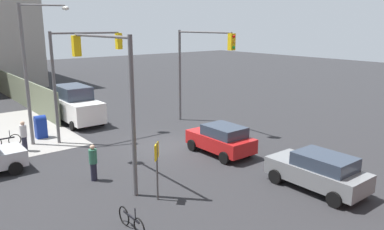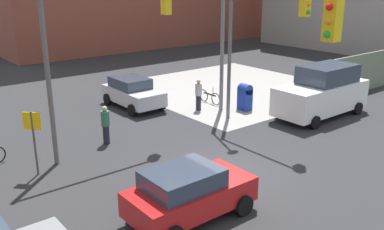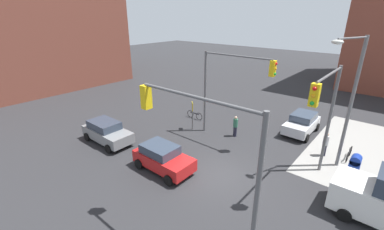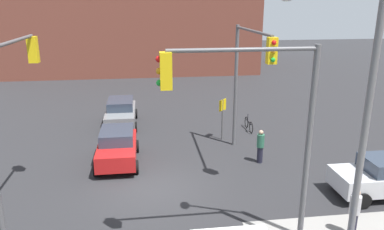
{
  "view_description": "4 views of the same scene",
  "coord_description": "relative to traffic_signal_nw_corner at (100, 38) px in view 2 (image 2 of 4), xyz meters",
  "views": [
    {
      "loc": [
        -17.08,
        11.55,
        6.85
      ],
      "look_at": [
        -2.74,
        0.14,
        2.42
      ],
      "focal_mm": 35.0,
      "sensor_mm": 36.0,
      "label": 1
    },
    {
      "loc": [
        -9.85,
        -10.54,
        6.82
      ],
      "look_at": [
        -1.15,
        0.36,
        2.34
      ],
      "focal_mm": 40.0,
      "sensor_mm": 36.0,
      "label": 2
    },
    {
      "loc": [
        7.23,
        -10.99,
        9.04
      ],
      "look_at": [
        -3.02,
        1.15,
        2.76
      ],
      "focal_mm": 24.0,
      "sensor_mm": 36.0,
      "label": 3
    },
    {
      "loc": [
        14.41,
        -0.34,
        7.64
      ],
      "look_at": [
        -2.45,
        1.89,
        2.45
      ],
      "focal_mm": 35.0,
      "sensor_mm": 36.0,
      "label": 4
    }
  ],
  "objects": [
    {
      "name": "sedan_red",
      "position": [
        -0.59,
        -6.23,
        -3.8
      ],
      "size": [
        3.84,
        2.02,
        1.62
      ],
      "color": "#B21919",
      "rests_on": "ground"
    },
    {
      "name": "pedestrian_waiting",
      "position": [
        6.55,
        2.0,
        -3.75
      ],
      "size": [
        0.36,
        0.36,
        1.71
      ],
      "rotation": [
        0.0,
        0.0,
        0.97
      ],
      "color": "#B2B2B7",
      "rests_on": "ground"
    },
    {
      "name": "pedestrian_crossing",
      "position": [
        0.35,
        0.7,
        -3.76
      ],
      "size": [
        0.36,
        0.36,
        1.69
      ],
      "rotation": [
        0.0,
        0.0,
        1.94
      ],
      "color": "#2D664C",
      "rests_on": "ground"
    },
    {
      "name": "ground_plane",
      "position": [
        2.35,
        -4.5,
        -4.64
      ],
      "size": [
        120.0,
        120.0,
        0.0
      ],
      "primitive_type": "plane",
      "color": "#28282B"
    },
    {
      "name": "traffic_signal_ne_corner",
      "position": [
        6.85,
        -1.72,
        -0.06
      ],
      "size": [
        0.36,
        4.59,
        6.5
      ],
      "color": "#59595B",
      "rests_on": "ground"
    },
    {
      "name": "street_lamp_corner",
      "position": [
        7.41,
        0.96,
        0.06
      ],
      "size": [
        1.28,
        2.5,
        8.0
      ],
      "color": "slate",
      "rests_on": "ground"
    },
    {
      "name": "bicycle_leaning_on_fence",
      "position": [
        7.95,
        2.7,
        -4.29
      ],
      "size": [
        0.05,
        1.75,
        0.97
      ],
      "color": "black",
      "rests_on": "ground"
    },
    {
      "name": "warning_sign_two_way",
      "position": [
        -3.05,
        -0.48,
        -3.0
      ],
      "size": [
        0.48,
        0.48,
        2.4
      ],
      "color": "#4C4C4C",
      "rests_on": "ground"
    },
    {
      "name": "traffic_signal_nw_corner",
      "position": [
        0.0,
        0.0,
        0.0
      ],
      "size": [
        5.63,
        0.36,
        6.5
      ],
      "color": "#59595B",
      "rests_on": "ground"
    },
    {
      "name": "coupe_silver",
      "position": [
        4.11,
        4.73,
        -3.8
      ],
      "size": [
        2.02,
        3.93,
        1.62
      ],
      "color": "#B7BABF",
      "rests_on": "ground"
    },
    {
      "name": "mailbox_blue",
      "position": [
        8.55,
        0.5,
        -3.88
      ],
      "size": [
        0.56,
        0.64,
        1.43
      ],
      "color": "navy",
      "rests_on": "ground"
    },
    {
      "name": "sidewalk_corner",
      "position": [
        11.35,
        4.5,
        -4.63
      ],
      "size": [
        12.0,
        12.0,
        0.01
      ],
      "primitive_type": "cube",
      "color": "gray",
      "rests_on": "ground"
    },
    {
      "name": "van_white_delivery",
      "position": [
        10.87,
        -2.7,
        -3.36
      ],
      "size": [
        5.4,
        2.32,
        2.62
      ],
      "color": "white",
      "rests_on": "ground"
    }
  ]
}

